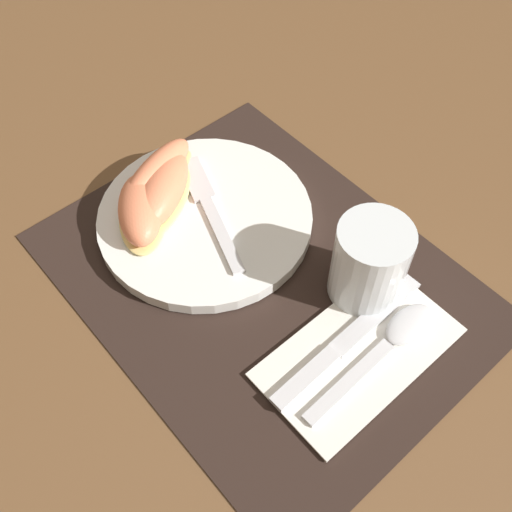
{
  "coord_description": "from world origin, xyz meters",
  "views": [
    {
      "loc": [
        0.27,
        -0.25,
        0.55
      ],
      "look_at": [
        -0.02,
        0.0,
        0.02
      ],
      "focal_mm": 42.0,
      "sensor_mm": 36.0,
      "label": 1
    }
  ],
  "objects_px": {
    "juice_glass": "(369,266)",
    "citrus_wedge_0": "(157,175)",
    "citrus_wedge_1": "(163,192)",
    "fork": "(208,204)",
    "plate": "(205,218)",
    "citrus_wedge_2": "(141,211)",
    "knife": "(345,342)",
    "spoon": "(393,339)"
  },
  "relations": [
    {
      "from": "fork",
      "to": "citrus_wedge_1",
      "type": "distance_m",
      "value": 0.05
    },
    {
      "from": "plate",
      "to": "spoon",
      "type": "xyz_separation_m",
      "value": [
        0.25,
        0.05,
        -0.0
      ]
    },
    {
      "from": "fork",
      "to": "citrus_wedge_0",
      "type": "height_order",
      "value": "citrus_wedge_0"
    },
    {
      "from": "knife",
      "to": "fork",
      "type": "xyz_separation_m",
      "value": [
        -0.23,
        0.0,
        0.01
      ]
    },
    {
      "from": "plate",
      "to": "knife",
      "type": "relative_size",
      "value": 1.19
    },
    {
      "from": "juice_glass",
      "to": "citrus_wedge_0",
      "type": "relative_size",
      "value": 0.73
    },
    {
      "from": "plate",
      "to": "knife",
      "type": "height_order",
      "value": "plate"
    },
    {
      "from": "citrus_wedge_2",
      "to": "spoon",
      "type": "bearing_deg",
      "value": 20.14
    },
    {
      "from": "knife",
      "to": "citrus_wedge_1",
      "type": "distance_m",
      "value": 0.27
    },
    {
      "from": "citrus_wedge_1",
      "to": "fork",
      "type": "bearing_deg",
      "value": 43.14
    },
    {
      "from": "citrus_wedge_1",
      "to": "juice_glass",
      "type": "bearing_deg",
      "value": 22.72
    },
    {
      "from": "juice_glass",
      "to": "fork",
      "type": "height_order",
      "value": "juice_glass"
    },
    {
      "from": "citrus_wedge_1",
      "to": "plate",
      "type": "bearing_deg",
      "value": 28.13
    },
    {
      "from": "juice_glass",
      "to": "fork",
      "type": "relative_size",
      "value": 0.55
    },
    {
      "from": "citrus_wedge_2",
      "to": "fork",
      "type": "bearing_deg",
      "value": 66.22
    },
    {
      "from": "plate",
      "to": "citrus_wedge_1",
      "type": "xyz_separation_m",
      "value": [
        -0.05,
        -0.02,
        0.03
      ]
    },
    {
      "from": "plate",
      "to": "citrus_wedge_2",
      "type": "relative_size",
      "value": 2.1
    },
    {
      "from": "spoon",
      "to": "citrus_wedge_1",
      "type": "height_order",
      "value": "citrus_wedge_1"
    },
    {
      "from": "plate",
      "to": "citrus_wedge_2",
      "type": "bearing_deg",
      "value": -123.24
    },
    {
      "from": "spoon",
      "to": "plate",
      "type": "bearing_deg",
      "value": -169.49
    },
    {
      "from": "knife",
      "to": "fork",
      "type": "distance_m",
      "value": 0.23
    },
    {
      "from": "citrus_wedge_0",
      "to": "spoon",
      "type": "bearing_deg",
      "value": 10.65
    },
    {
      "from": "juice_glass",
      "to": "fork",
      "type": "bearing_deg",
      "value": -162.35
    },
    {
      "from": "plate",
      "to": "citrus_wedge_1",
      "type": "bearing_deg",
      "value": -151.87
    },
    {
      "from": "plate",
      "to": "fork",
      "type": "relative_size",
      "value": 1.41
    },
    {
      "from": "fork",
      "to": "citrus_wedge_0",
      "type": "bearing_deg",
      "value": -158.57
    },
    {
      "from": "juice_glass",
      "to": "citrus_wedge_1",
      "type": "height_order",
      "value": "juice_glass"
    },
    {
      "from": "citrus_wedge_1",
      "to": "citrus_wedge_2",
      "type": "distance_m",
      "value": 0.04
    },
    {
      "from": "plate",
      "to": "spoon",
      "type": "bearing_deg",
      "value": 10.51
    },
    {
      "from": "plate",
      "to": "citrus_wedge_0",
      "type": "xyz_separation_m",
      "value": [
        -0.07,
        -0.01,
        0.03
      ]
    },
    {
      "from": "plate",
      "to": "spoon",
      "type": "relative_size",
      "value": 1.38
    },
    {
      "from": "fork",
      "to": "citrus_wedge_1",
      "type": "height_order",
      "value": "citrus_wedge_1"
    },
    {
      "from": "juice_glass",
      "to": "knife",
      "type": "height_order",
      "value": "juice_glass"
    },
    {
      "from": "juice_glass",
      "to": "citrus_wedge_2",
      "type": "bearing_deg",
      "value": -149.53
    },
    {
      "from": "citrus_wedge_0",
      "to": "citrus_wedge_2",
      "type": "bearing_deg",
      "value": -54.94
    },
    {
      "from": "juice_glass",
      "to": "spoon",
      "type": "xyz_separation_m",
      "value": [
        0.06,
        -0.03,
        -0.03
      ]
    },
    {
      "from": "plate",
      "to": "juice_glass",
      "type": "height_order",
      "value": "juice_glass"
    },
    {
      "from": "citrus_wedge_2",
      "to": "citrus_wedge_0",
      "type": "bearing_deg",
      "value": 125.06
    },
    {
      "from": "knife",
      "to": "spoon",
      "type": "relative_size",
      "value": 1.16
    },
    {
      "from": "plate",
      "to": "knife",
      "type": "distance_m",
      "value": 0.22
    },
    {
      "from": "fork",
      "to": "knife",
      "type": "bearing_deg",
      "value": -0.73
    },
    {
      "from": "plate",
      "to": "juice_glass",
      "type": "relative_size",
      "value": 2.56
    }
  ]
}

